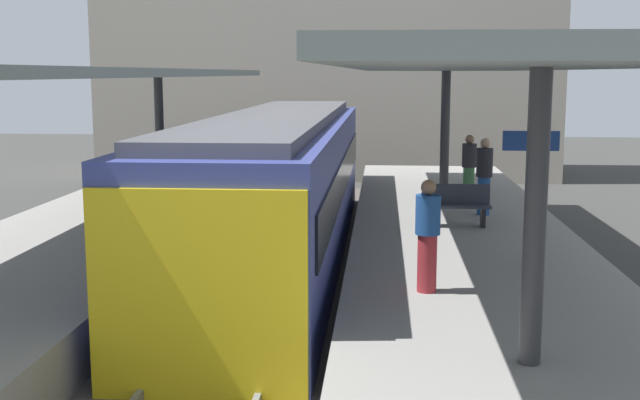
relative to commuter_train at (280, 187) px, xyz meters
The scene contains 15 objects.
ground_plane 3.76m from the commuter_train, 90.00° to the right, with size 80.00×80.00×0.00m, color #383835.
platform_left 5.21m from the commuter_train, 138.70° to the right, with size 4.40×28.00×1.00m, color gray.
platform_right 5.21m from the commuter_train, 41.30° to the right, with size 4.40×28.00×1.00m, color gray.
track_ballast 3.71m from the commuter_train, 90.00° to the right, with size 3.20×28.00×0.20m, color #4C4742.
rail_near_side 3.71m from the commuter_train, 102.17° to the right, with size 0.08×28.00×0.14m, color slate.
rail_far_side 3.71m from the commuter_train, 77.83° to the right, with size 0.08×28.00×0.14m, color slate.
commuter_train is the anchor object (origin of this frame).
canopy_left 4.88m from the commuter_train, 152.97° to the right, with size 4.18×21.00×3.22m.
canopy_right 4.95m from the commuter_train, 27.03° to the right, with size 4.18×21.00×3.36m.
platform_bench 3.72m from the commuter_train, ahead, with size 1.40×0.41×0.86m.
platform_sign 5.89m from the commuter_train, 38.37° to the right, with size 0.90×0.08×2.21m.
passenger_near_bench 4.58m from the commuter_train, 14.18° to the left, with size 0.36×0.36×1.71m.
passenger_mid_platform 6.11m from the commuter_train, 62.33° to the right, with size 0.36×0.36×1.64m.
passenger_far_end 5.44m from the commuter_train, 37.24° to the left, with size 0.36×0.36×1.62m.
station_building_backdrop 17.08m from the commuter_train, 90.23° to the left, with size 18.00×6.00×11.00m, color #A89E8E.
Camera 1 is at (2.17, -13.41, 4.13)m, focal length 44.99 mm.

